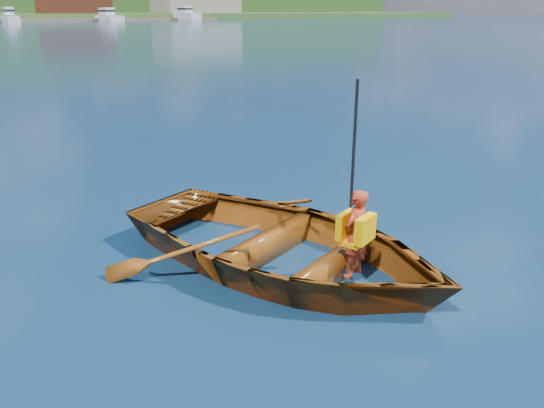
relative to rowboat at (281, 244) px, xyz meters
The scene contains 3 objects.
ground 1.22m from the rowboat, 159.66° to the right, with size 600.00×600.00×0.00m.
rowboat is the anchor object (origin of this frame).
child_paddler 0.97m from the rowboat, 61.72° to the right, with size 0.43×0.43×2.18m.
Camera 1 is at (-2.33, -4.31, 2.96)m, focal length 35.00 mm.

